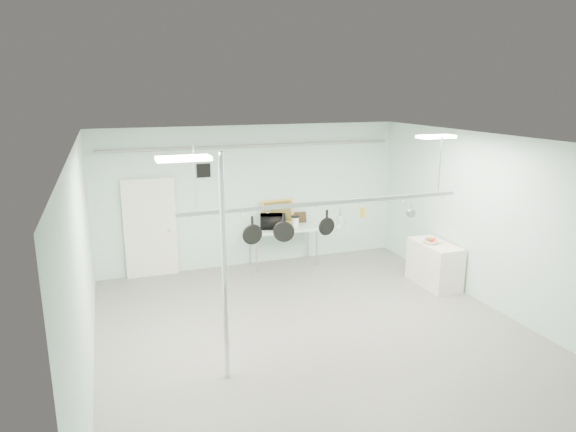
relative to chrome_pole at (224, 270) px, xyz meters
name	(u,v)px	position (x,y,z in m)	size (l,w,h in m)	color
floor	(321,338)	(1.70, 0.60, -1.60)	(8.00, 8.00, 0.00)	gray
ceiling	(324,143)	(1.70, 0.60, 1.59)	(7.00, 8.00, 0.02)	silver
back_wall	(253,196)	(1.70, 4.59, 0.00)	(7.00, 0.02, 3.20)	silver
right_wall	(502,226)	(5.19, 0.60, 0.00)	(0.02, 8.00, 3.20)	silver
door	(150,229)	(-0.60, 4.54, -0.55)	(1.10, 0.10, 2.20)	silver
wall_vent	(204,171)	(0.60, 4.57, 0.65)	(0.30, 0.04, 0.30)	black
conduit_pipe	(253,146)	(1.70, 4.50, 1.15)	(0.07, 0.07, 6.60)	gray
chrome_pole	(224,270)	(0.00, 0.00, 0.00)	(0.08, 0.08, 3.20)	silver
prep_table	(283,231)	(2.30, 4.20, -0.77)	(1.60, 0.70, 0.91)	silver
side_cabinet	(434,264)	(4.85, 2.00, -1.15)	(0.60, 1.20, 0.90)	silver
pot_rack	(327,201)	(1.90, 0.90, 0.63)	(4.80, 0.06, 1.00)	#B7B7BC
light_panel_left	(184,158)	(-0.50, -0.20, 1.56)	(0.65, 0.30, 0.05)	white
light_panel_right	(436,137)	(4.10, 1.20, 1.56)	(0.65, 0.30, 0.05)	white
microwave	(273,222)	(2.06, 4.22, -0.54)	(0.57, 0.39, 0.32)	black
coffee_canister	(295,222)	(2.58, 4.16, -0.58)	(0.17, 0.17, 0.23)	silver
painting_large	(278,212)	(2.27, 4.50, -0.41)	(0.78, 0.05, 0.58)	gold
painting_small	(300,217)	(2.83, 4.50, -0.57)	(0.30, 0.04, 0.25)	#332211
fruit_bowl	(431,242)	(4.75, 2.02, -0.66)	(0.33, 0.33, 0.08)	white
skillet_left	(252,230)	(0.65, 0.90, 0.26)	(0.32, 0.06, 0.45)	black
skillet_mid	(284,228)	(1.16, 0.90, 0.25)	(0.33, 0.06, 0.47)	black
skillet_right	(327,222)	(1.90, 0.90, 0.28)	(0.29, 0.06, 0.41)	black
whisk	(340,220)	(2.14, 0.90, 0.30)	(0.19, 0.19, 0.37)	#B6B6BB
grater	(362,213)	(2.54, 0.90, 0.39)	(0.08, 0.02, 0.20)	gold
saucepan	(411,210)	(3.48, 0.90, 0.36)	(0.14, 0.08, 0.24)	#AEADB2
fruit_cluster	(431,240)	(4.75, 2.02, -0.62)	(0.24, 0.24, 0.09)	#AC0F22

